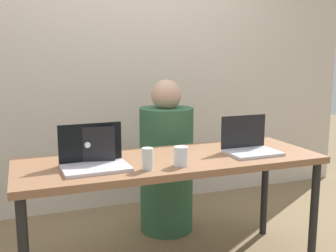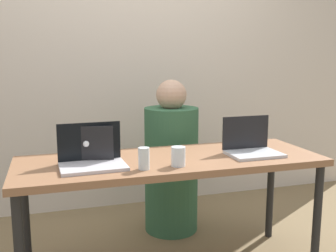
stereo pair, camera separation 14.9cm
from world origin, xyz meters
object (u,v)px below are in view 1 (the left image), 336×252
at_px(person_at_center, 166,165).
at_px(water_glass_left, 148,160).
at_px(laptop_front_left, 94,159).
at_px(water_glass_center, 181,157).
at_px(laptop_front_right, 249,145).
at_px(laptop_back_left, 89,154).

bearing_deg(person_at_center, water_glass_left, 62.87).
relative_size(laptop_front_left, water_glass_center, 3.34).
relative_size(person_at_center, laptop_front_right, 3.65).
distance_m(person_at_center, laptop_back_left, 0.87).
xyz_separation_m(laptop_front_left, laptop_front_right, (0.96, -0.00, -0.00)).
xyz_separation_m(laptop_front_left, water_glass_left, (0.26, -0.14, 0.00)).
distance_m(laptop_back_left, water_glass_left, 0.38).
distance_m(person_at_center, water_glass_center, 0.84).
distance_m(laptop_back_left, laptop_front_left, 0.14).
distance_m(laptop_front_right, water_glass_left, 0.72).
relative_size(person_at_center, laptop_front_left, 3.24).
bearing_deg(laptop_front_left, water_glass_left, -30.32).
height_order(laptop_front_right, water_glass_left, laptop_front_right).
bearing_deg(water_glass_center, laptop_front_right, 13.85).
bearing_deg(water_glass_center, person_at_center, 75.17).
relative_size(laptop_front_right, water_glass_left, 2.70).
bearing_deg(laptop_back_left, water_glass_center, 161.36).
bearing_deg(laptop_back_left, laptop_front_right, -176.51).
bearing_deg(water_glass_center, laptop_back_left, 149.54).
bearing_deg(person_at_center, laptop_back_left, 37.42).
xyz_separation_m(person_at_center, laptop_front_right, (0.31, -0.65, 0.27)).
height_order(laptop_back_left, water_glass_left, laptop_back_left).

